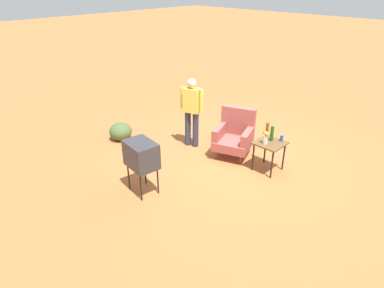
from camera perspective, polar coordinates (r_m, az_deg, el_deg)
name	(u,v)px	position (r m, az deg, el deg)	size (l,w,h in m)	color
ground_plane	(238,158)	(7.51, 7.97, -2.43)	(60.00, 60.00, 0.00)	#AD6033
armchair	(235,134)	(7.45, 7.32, 1.69)	(0.98, 0.99, 1.06)	brown
side_table	(270,147)	(6.93, 13.15, -0.44)	(0.56, 0.56, 0.64)	black
tv_on_stand	(141,155)	(6.02, -8.67, -1.86)	(0.65, 0.51, 1.03)	black
person_standing	(192,109)	(7.62, -0.06, 6.10)	(0.54, 0.32, 1.64)	#2D3347
bottle_wine_green	(272,133)	(6.91, 13.55, 1.77)	(0.07, 0.07, 0.32)	#1E5623
bottle_tall_amber	(267,129)	(7.10, 12.76, 2.46)	(0.07, 0.07, 0.30)	brown
soda_can_blue	(282,138)	(6.99, 15.12, 0.99)	(0.07, 0.07, 0.12)	blue
flower_vase	(266,137)	(6.75, 12.50, 1.18)	(0.15, 0.10, 0.27)	silver
shrub_far	(121,131)	(8.40, -12.14, 2.14)	(0.55, 0.55, 0.43)	#475B33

